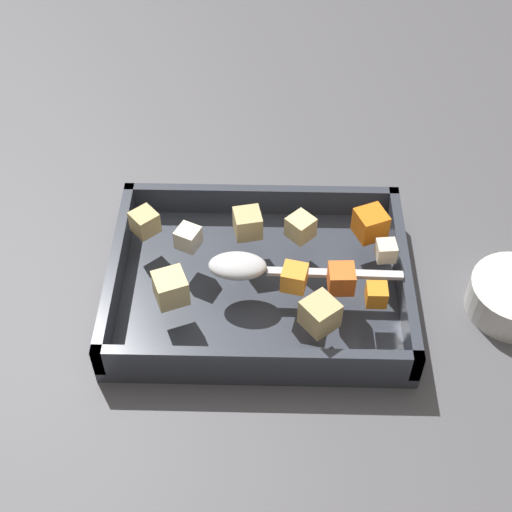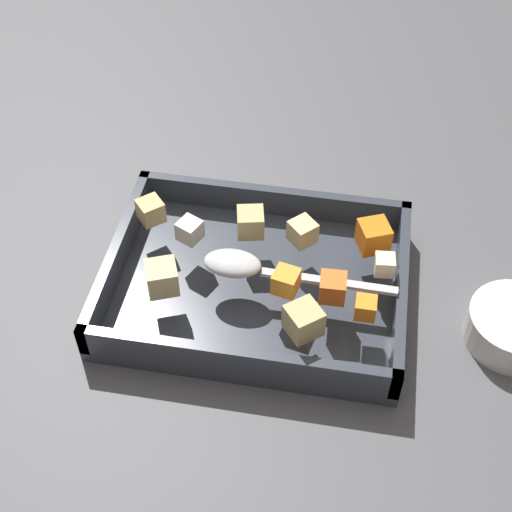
{
  "view_description": "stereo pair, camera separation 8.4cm",
  "coord_description": "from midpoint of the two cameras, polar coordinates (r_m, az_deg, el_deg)",
  "views": [
    {
      "loc": [
        0.0,
        -0.58,
        0.69
      ],
      "look_at": [
        -0.01,
        -0.01,
        0.06
      ],
      "focal_mm": 51.94,
      "sensor_mm": 36.0,
      "label": 1
    },
    {
      "loc": [
        0.09,
        -0.57,
        0.69
      ],
      "look_at": [
        -0.01,
        -0.01,
        0.06
      ],
      "focal_mm": 51.94,
      "sensor_mm": 36.0,
      "label": 2
    }
  ],
  "objects": [
    {
      "name": "ground_plane",
      "position": [
        0.9,
        3.38,
        -2.5
      ],
      "size": [
        4.0,
        4.0,
        0.0
      ],
      "primitive_type": "plane",
      "color": "#4C4C51"
    },
    {
      "name": "baking_dish",
      "position": [
        0.88,
        2.74,
        -2.3
      ],
      "size": [
        0.35,
        0.26,
        0.05
      ],
      "color": "#333842",
      "rests_on": "ground_plane"
    },
    {
      "name": "carrot_chunk_corner_nw",
      "position": [
        0.81,
        11.41,
        -4.1
      ],
      "size": [
        0.02,
        0.02,
        0.02
      ],
      "primitive_type": "cube",
      "rotation": [
        0.0,
        0.0,
        3.14
      ],
      "color": "orange",
      "rests_on": "baking_dish"
    },
    {
      "name": "carrot_chunk_mid_left",
      "position": [
        0.87,
        11.79,
        1.38
      ],
      "size": [
        0.04,
        0.04,
        0.03
      ],
      "primitive_type": "cube",
      "rotation": [
        0.0,
        0.0,
        3.55
      ],
      "color": "orange",
      "rests_on": "baking_dish"
    },
    {
      "name": "carrot_chunk_far_left",
      "position": [
        0.81,
        5.28,
        -2.11
      ],
      "size": [
        0.03,
        0.03,
        0.03
      ],
      "primitive_type": "cube",
      "rotation": [
        0.0,
        0.0,
        2.92
      ],
      "color": "orange",
      "rests_on": "baking_dish"
    },
    {
      "name": "carrot_chunk_back_center",
      "position": [
        0.81,
        8.88,
        -2.59
      ],
      "size": [
        0.03,
        0.03,
        0.03
      ],
      "primitive_type": "cube",
      "rotation": [
        0.0,
        0.0,
        0.04
      ],
      "color": "orange",
      "rests_on": "baking_dish"
    },
    {
      "name": "potato_chunk_front_center",
      "position": [
        0.81,
        -4.33,
        -1.83
      ],
      "size": [
        0.04,
        0.04,
        0.03
      ],
      "primitive_type": "cube",
      "rotation": [
        0.0,
        0.0,
        0.39
      ],
      "color": "#E0CC89",
      "rests_on": "baking_dish"
    },
    {
      "name": "potato_chunk_near_right",
      "position": [
        0.85,
        12.67,
        -1.03
      ],
      "size": [
        0.02,
        0.02,
        0.02
      ],
      "primitive_type": "cube",
      "rotation": [
        0.0,
        0.0,
        3.24
      ],
      "color": "beige",
      "rests_on": "baking_dish"
    },
    {
      "name": "potato_chunk_heap_side",
      "position": [
        0.89,
        -5.46,
        3.36
      ],
      "size": [
        0.04,
        0.04,
        0.03
      ],
      "primitive_type": "cube",
      "rotation": [
        0.0,
        0.0,
        5.44
      ],
      "color": "tan",
      "rests_on": "baking_dish"
    },
    {
      "name": "potato_chunk_corner_se",
      "position": [
        0.87,
        2.34,
        2.46
      ],
      "size": [
        0.04,
        0.04,
        0.03
      ],
      "primitive_type": "cube",
      "rotation": [
        0.0,
        0.0,
        4.93
      ],
      "color": "tan",
      "rests_on": "baking_dish"
    },
    {
      "name": "potato_chunk_heap_top",
      "position": [
        0.87,
        6.38,
        1.72
      ],
      "size": [
        0.04,
        0.04,
        0.03
      ],
      "primitive_type": "cube",
      "rotation": [
        0.0,
        0.0,
        2.35
      ],
      "color": "#E0CC89",
      "rests_on": "baking_dish"
    },
    {
      "name": "potato_chunk_far_right",
      "position": [
        0.78,
        6.79,
        -5.13
      ],
      "size": [
        0.05,
        0.05,
        0.03
      ],
      "primitive_type": "cube",
      "rotation": [
        0.0,
        0.0,
        0.68
      ],
      "color": "tan",
      "rests_on": "baking_dish"
    },
    {
      "name": "parsnip_chunk_near_spoon",
      "position": [
        0.87,
        -2.37,
        1.85
      ],
      "size": [
        0.03,
        0.03,
        0.03
      ],
      "primitive_type": "cube",
      "rotation": [
        0.0,
        0.0,
        5.84
      ],
      "color": "silver",
      "rests_on": "baking_dish"
    },
    {
      "name": "serving_spoon",
      "position": [
        0.83,
        1.99,
        -0.9
      ],
      "size": [
        0.22,
        0.04,
        0.02
      ],
      "rotation": [
        0.0,
        0.0,
        6.26
      ],
      "color": "silver",
      "rests_on": "baking_dish"
    }
  ]
}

